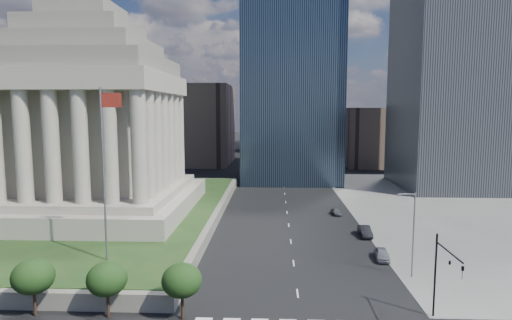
# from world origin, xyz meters

# --- Properties ---
(ground) EXTENTS (500.00, 500.00, 0.00)m
(ground) POSITION_xyz_m (0.00, 100.00, 0.00)
(ground) COLOR black
(ground) RESTS_ON ground
(plaza_terrace) EXTENTS (66.00, 70.00, 1.80)m
(plaza_terrace) POSITION_xyz_m (-45.00, 50.00, 0.90)
(plaza_terrace) COLOR #656157
(plaza_terrace) RESTS_ON ground
(plaza_lawn) EXTENTS (64.00, 68.00, 0.10)m
(plaza_lawn) POSITION_xyz_m (-45.00, 50.00, 1.85)
(plaza_lawn) COLOR #1C3A17
(plaza_lawn) RESTS_ON plaza_terrace
(war_memorial) EXTENTS (34.00, 34.00, 39.00)m
(war_memorial) POSITION_xyz_m (-34.00, 48.00, 21.40)
(war_memorial) COLOR gray
(war_memorial) RESTS_ON plaza_lawn
(flagpole) EXTENTS (2.52, 0.24, 20.00)m
(flagpole) POSITION_xyz_m (-21.83, 24.00, 13.11)
(flagpole) COLOR slate
(flagpole) RESTS_ON plaza_lawn
(midrise_glass) EXTENTS (26.00, 26.00, 60.00)m
(midrise_glass) POSITION_xyz_m (2.00, 95.00, 30.00)
(midrise_glass) COLOR black
(midrise_glass) RESTS_ON ground
(building_filler_ne) EXTENTS (20.00, 30.00, 20.00)m
(building_filler_ne) POSITION_xyz_m (32.00, 130.00, 10.00)
(building_filler_ne) COLOR brown
(building_filler_ne) RESTS_ON ground
(building_filler_nw) EXTENTS (24.00, 30.00, 28.00)m
(building_filler_nw) POSITION_xyz_m (-30.00, 130.00, 14.00)
(building_filler_nw) COLOR brown
(building_filler_nw) RESTS_ON ground
(traffic_signal_ne) EXTENTS (0.30, 5.74, 8.00)m
(traffic_signal_ne) POSITION_xyz_m (12.50, 13.70, 5.25)
(traffic_signal_ne) COLOR black
(traffic_signal_ne) RESTS_ON ground
(street_lamp_north) EXTENTS (2.13, 0.22, 10.00)m
(street_lamp_north) POSITION_xyz_m (13.33, 25.00, 5.66)
(street_lamp_north) COLOR slate
(street_lamp_north) RESTS_ON ground
(parked_sedan_near) EXTENTS (2.17, 4.41, 1.45)m
(parked_sedan_near) POSITION_xyz_m (11.50, 30.78, 0.72)
(parked_sedan_near) COLOR gray
(parked_sedan_near) RESTS_ON ground
(parked_sedan_mid) EXTENTS (1.68, 4.66, 1.53)m
(parked_sedan_mid) POSITION_xyz_m (11.50, 41.13, 0.76)
(parked_sedan_mid) COLOR black
(parked_sedan_mid) RESTS_ON ground
(parked_sedan_far) EXTENTS (3.74, 1.83, 1.23)m
(parked_sedan_far) POSITION_xyz_m (9.00, 54.55, 0.61)
(parked_sedan_far) COLOR #53555A
(parked_sedan_far) RESTS_ON ground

